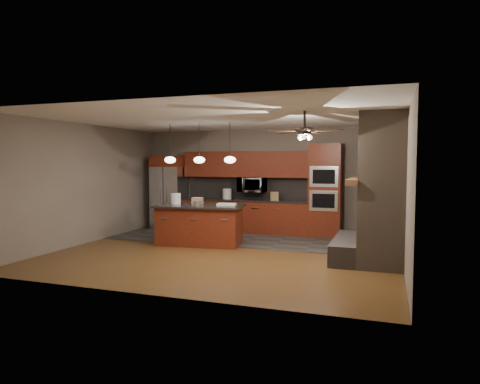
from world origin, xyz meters
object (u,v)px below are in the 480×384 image
at_px(microwave, 252,185).
at_px(kitchen_island, 199,225).
at_px(refrigerator, 169,192).
at_px(paint_can, 197,203).
at_px(paint_tray, 227,204).
at_px(cardboard_box, 197,201).
at_px(counter_bucket, 227,194).
at_px(oven_tower, 325,190).
at_px(white_bucket, 176,199).
at_px(counter_box, 274,196).

relative_size(microwave, kitchen_island, 0.34).
bearing_deg(refrigerator, paint_can, -48.80).
bearing_deg(paint_tray, cardboard_box, 163.25).
relative_size(microwave, counter_bucket, 2.64).
distance_m(oven_tower, counter_bucket, 2.68).
bearing_deg(refrigerator, cardboard_box, -45.51).
height_order(microwave, kitchen_island, microwave).
distance_m(oven_tower, refrigerator, 4.43).
distance_m(oven_tower, paint_tray, 2.72).
height_order(kitchen_island, white_bucket, white_bucket).
height_order(paint_can, cardboard_box, cardboard_box).
bearing_deg(kitchen_island, counter_box, 51.27).
xyz_separation_m(white_bucket, counter_bucket, (0.55, 1.98, -0.01)).
bearing_deg(counter_bucket, refrigerator, -177.34).
distance_m(white_bucket, counter_bucket, 2.05).
distance_m(refrigerator, cardboard_box, 2.38).
relative_size(microwave, white_bucket, 2.90).
relative_size(white_bucket, counter_box, 1.12).
bearing_deg(counter_box, paint_can, -144.26).
distance_m(paint_can, counter_bucket, 2.19).
distance_m(refrigerator, counter_bucket, 1.75).
xyz_separation_m(kitchen_island, counter_bucket, (-0.09, 2.05, 0.57)).
bearing_deg(cardboard_box, paint_can, -72.91).
height_order(kitchen_island, counter_bucket, counter_bucket).
xyz_separation_m(microwave, counter_bucket, (-0.70, -0.05, -0.26)).
bearing_deg(paint_tray, white_bucket, 174.41).
relative_size(kitchen_island, counter_box, 9.47).
height_order(oven_tower, refrigerator, oven_tower).
xyz_separation_m(microwave, paint_can, (-0.60, -2.24, -0.32)).
xyz_separation_m(oven_tower, white_bucket, (-3.22, -1.97, -0.15)).
distance_m(paint_tray, counter_box, 1.91).
relative_size(cardboard_box, counter_box, 1.06).
bearing_deg(kitchen_island, counter_bucket, 86.01).
bearing_deg(oven_tower, counter_bucket, 179.84).
xyz_separation_m(kitchen_island, paint_tray, (0.60, 0.20, 0.48)).
height_order(refrigerator, kitchen_island, refrigerator).
relative_size(paint_tray, counter_bucket, 1.53).
xyz_separation_m(paint_tray, counter_bucket, (-0.69, 1.84, 0.10)).
distance_m(white_bucket, cardboard_box, 0.51).
xyz_separation_m(refrigerator, counter_bucket, (1.75, 0.08, -0.00)).
distance_m(microwave, refrigerator, 2.47).
distance_m(refrigerator, paint_can, 2.80).
height_order(white_bucket, paint_tray, white_bucket).
bearing_deg(kitchen_island, white_bucket, 167.20).
height_order(refrigerator, counter_box, refrigerator).
distance_m(kitchen_island, cardboard_box, 0.62).
height_order(cardboard_box, counter_bucket, counter_bucket).
distance_m(white_bucket, paint_can, 0.68).
bearing_deg(counter_box, white_bucket, -158.48).
height_order(oven_tower, counter_box, oven_tower).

